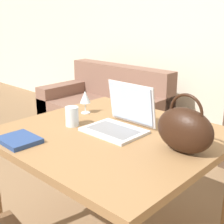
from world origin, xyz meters
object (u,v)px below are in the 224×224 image
couch (105,113)px  drinking_glass (72,116)px  laptop (122,118)px  wine_glass (85,98)px  handbag (185,130)px

couch → drinking_glass: 1.86m
couch → laptop: (1.35, -1.24, 0.56)m
couch → drinking_glass: drinking_glass is taller
laptop → wine_glass: 0.38m
couch → laptop: 1.92m
laptop → drinking_glass: laptop is taller
laptop → wine_glass: (-0.37, 0.06, 0.04)m
laptop → wine_glass: size_ratio=2.17×
drinking_glass → handbag: 0.68m
wine_glass → drinking_glass: bearing=-60.6°
laptop → handbag: 0.42m
handbag → laptop: bearing=175.9°
couch → drinking_glass: bearing=-51.8°
laptop → wine_glass: laptop is taller
couch → handbag: size_ratio=5.08×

